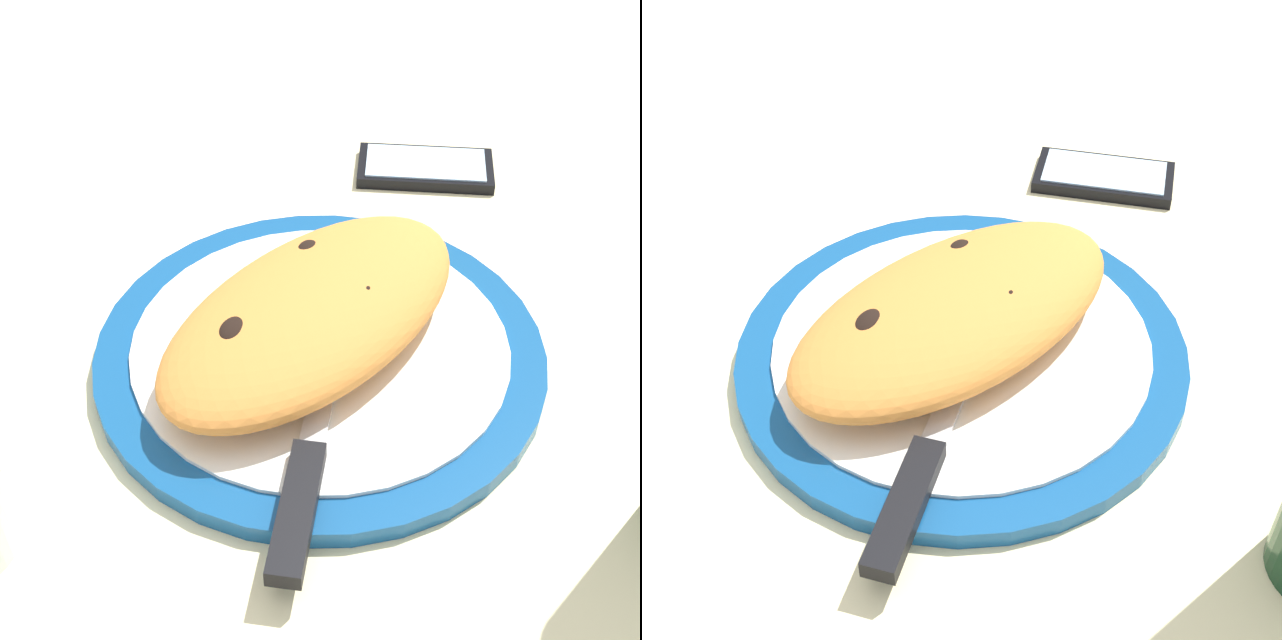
% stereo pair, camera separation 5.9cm
% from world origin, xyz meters
% --- Properties ---
extents(ground_plane, '(1.50, 1.50, 0.03)m').
position_xyz_m(ground_plane, '(0.00, 0.00, -0.01)').
color(ground_plane, beige).
extents(plate, '(0.31, 0.31, 0.02)m').
position_xyz_m(plate, '(0.00, 0.00, 0.01)').
color(plate, navy).
rests_on(plate, ground_plane).
extents(calzone, '(0.26, 0.14, 0.05)m').
position_xyz_m(calzone, '(-0.00, -0.01, 0.04)').
color(calzone, orange).
rests_on(calzone, plate).
extents(fork, '(0.17, 0.02, 0.00)m').
position_xyz_m(fork, '(-0.01, -0.05, 0.02)').
color(fork, silver).
rests_on(fork, plate).
extents(knife, '(0.21, 0.13, 0.01)m').
position_xyz_m(knife, '(0.09, 0.06, 0.02)').
color(knife, silver).
rests_on(knife, plate).
extents(smartphone, '(0.12, 0.13, 0.01)m').
position_xyz_m(smartphone, '(-0.24, -0.07, 0.01)').
color(smartphone, black).
rests_on(smartphone, ground_plane).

